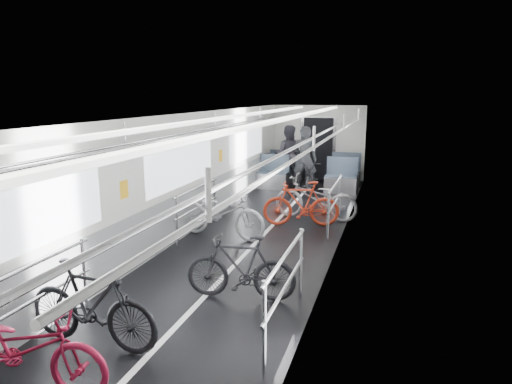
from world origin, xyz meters
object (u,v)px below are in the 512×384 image
Objects in this scene: bike_left_near at (23,348)px; bike_right_mid at (316,198)px; bike_right_far at (301,204)px; person_seated at (288,154)px; bike_left_mid at (91,305)px; bike_right_near at (241,267)px; person_standing at (305,159)px; bike_aisle at (311,176)px; bike_left_far at (221,212)px.

bike_right_mid is at bearing -19.52° from bike_left_near.
person_seated is (-1.35, 4.57, 0.42)m from bike_right_far.
bike_right_far is (1.26, 5.35, -0.01)m from bike_left_mid.
person_standing is at bearing 177.39° from bike_right_near.
bike_aisle reaches higher than bike_left_near.
bike_right_mid is (0.29, 4.32, 0.04)m from bike_right_near.
bike_right_near is at bearing -14.26° from bike_right_far.
bike_left_near is 10.79m from person_seated.
bike_right_mid is 1.00× the size of person_standing.
bike_left_near is at bearing -25.46° from bike_right_far.
bike_right_mid is 0.63m from bike_right_far.
bike_right_near is 7.14m from bike_aisle.
person_standing reaches higher than bike_aisle.
bike_right_far is at bearing 102.76° from person_seated.
bike_left_mid is at bearing -99.73° from bike_aisle.
bike_left_far is 1.01× the size of bike_right_mid.
bike_aisle is at bearing 179.78° from person_standing.
bike_right_near is at bearing -144.71° from bike_left_far.
bike_right_near is at bearing -33.58° from bike_left_mid.
bike_right_far is at bearing 172.04° from bike_right_near.
bike_right_far is at bearing 99.65° from person_standing.
person_standing reaches higher than bike_right_mid.
bike_left_near is 4.99m from bike_left_far.
person_standing reaches higher than person_seated.
bike_aisle is at bearing -12.24° from bike_left_near.
bike_right_mid is at bearing -11.52° from bike_left_mid.
bike_right_mid is (1.58, 6.81, 0.04)m from bike_left_near.
bike_left_far is at bearing -60.59° from bike_right_far.
bike_right_mid reaches higher than bike_right_far.
bike_right_near is 0.87× the size of bike_aisle.
bike_aisle is at bearing 175.84° from bike_right_near.
bike_left_mid is at bearing 85.45° from person_standing.
bike_left_mid reaches higher than bike_left_near.
bike_right_mid is 2.96m from person_standing.
person_standing reaches higher than bike_left_far.
bike_aisle is (0.97, 9.62, 0.01)m from bike_left_near.
bike_left_near is 2.80m from bike_right_near.
bike_left_mid is 5.49m from bike_right_far.
bike_left_far is (0.03, 4.99, 0.05)m from bike_left_near.
bike_right_far reaches higher than bike_left_near.
bike_right_near is 8.40m from person_seated.
bike_left_near is 0.98× the size of bike_aisle.
bike_right_mid reaches higher than bike_right_near.
person_standing is (-0.59, 3.41, 0.45)m from bike_right_far.
bike_right_near is (1.26, -2.50, -0.04)m from bike_left_far.
bike_left_near is 0.91× the size of bike_right_mid.
bike_left_mid reaches higher than bike_left_far.
bike_right_mid is at bearing -81.95° from bike_aisle.
bike_left_mid is 8.80m from bike_aisle.
bike_left_far is at bearing -160.07° from bike_right_near.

